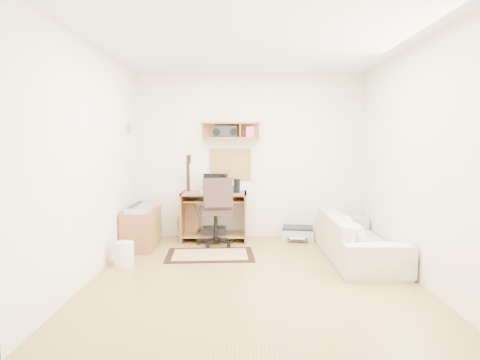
{
  "coord_description": "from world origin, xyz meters",
  "views": [
    {
      "loc": [
        -0.12,
        -4.85,
        1.52
      ],
      "look_at": [
        -0.15,
        1.05,
        1.0
      ],
      "focal_mm": 32.16,
      "sensor_mm": 36.0,
      "label": 1
    }
  ],
  "objects_px": {
    "task_chair": "(216,211)",
    "printer": "(298,234)",
    "cabinet": "(141,229)",
    "sofa": "(358,230)",
    "desk": "(214,216)"
  },
  "relations": [
    {
      "from": "desk",
      "to": "task_chair",
      "type": "relative_size",
      "value": 0.97
    },
    {
      "from": "task_chair",
      "to": "printer",
      "type": "relative_size",
      "value": 2.09
    },
    {
      "from": "task_chair",
      "to": "printer",
      "type": "xyz_separation_m",
      "value": [
        1.26,
        0.4,
        -0.43
      ]
    },
    {
      "from": "task_chair",
      "to": "cabinet",
      "type": "bearing_deg",
      "value": 174.46
    },
    {
      "from": "printer",
      "to": "sofa",
      "type": "bearing_deg",
      "value": -52.9
    },
    {
      "from": "task_chair",
      "to": "printer",
      "type": "height_order",
      "value": "task_chair"
    },
    {
      "from": "cabinet",
      "to": "printer",
      "type": "bearing_deg",
      "value": 12.95
    },
    {
      "from": "task_chair",
      "to": "cabinet",
      "type": "distance_m",
      "value": 1.1
    },
    {
      "from": "task_chair",
      "to": "sofa",
      "type": "relative_size",
      "value": 0.52
    },
    {
      "from": "desk",
      "to": "task_chair",
      "type": "height_order",
      "value": "task_chair"
    },
    {
      "from": "cabinet",
      "to": "printer",
      "type": "relative_size",
      "value": 1.83
    },
    {
      "from": "cabinet",
      "to": "sofa",
      "type": "height_order",
      "value": "sofa"
    },
    {
      "from": "task_chair",
      "to": "sofa",
      "type": "xyz_separation_m",
      "value": [
        1.89,
        -0.75,
        -0.13
      ]
    },
    {
      "from": "sofa",
      "to": "printer",
      "type": "bearing_deg",
      "value": 28.49
    },
    {
      "from": "printer",
      "to": "sofa",
      "type": "xyz_separation_m",
      "value": [
        0.62,
        -1.15,
        0.3
      ]
    }
  ]
}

